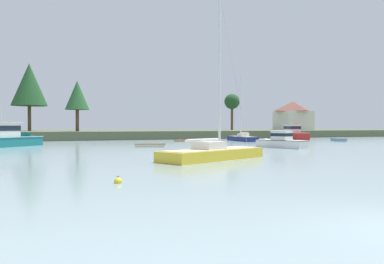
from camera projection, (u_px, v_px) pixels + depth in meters
name	position (u px, v px, depth m)	size (l,w,h in m)	color
far_shore_bank	(80.00, 134.00, 81.08)	(187.47, 43.72, 1.47)	#4C563D
sailboat_navy	(242.00, 140.00, 59.39)	(2.91, 7.91, 10.87)	navy
sailboat_yellow	(213.00, 156.00, 25.97)	(9.01, 5.95, 12.33)	gold
cruiser_teal	(10.00, 141.00, 42.98)	(9.32, 9.48, 5.72)	#196B70
cruiser_red	(291.00, 135.00, 68.76)	(3.89, 9.07, 4.68)	#B2231E
dinghy_skyblue	(339.00, 140.00, 58.60)	(2.19, 3.43, 0.57)	#669ECC
dinghy_cream	(150.00, 146.00, 41.95)	(3.72, 2.53, 0.51)	beige
dinghy_sand	(184.00, 141.00, 55.66)	(3.09, 2.56, 0.46)	tan
cruiser_white	(277.00, 144.00, 40.68)	(3.75, 6.63, 3.39)	white
mooring_buoy_yellow	(118.00, 181.00, 15.16)	(0.33, 0.33, 0.39)	yellow
mooring_buoy_red	(180.00, 140.00, 61.22)	(0.41, 0.41, 0.46)	red
shore_tree_right_mid	(77.00, 96.00, 66.43)	(4.23, 4.23, 9.04)	brown
shore_tree_left	(29.00, 85.00, 71.51)	(6.68, 6.68, 13.02)	brown
shore_tree_inland_c	(232.00, 102.00, 90.97)	(3.75, 3.75, 8.86)	brown
cottage_hillside	(293.00, 115.00, 99.65)	(8.90, 7.84, 7.54)	silver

